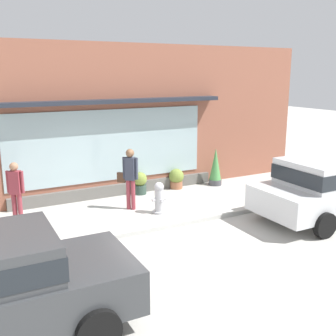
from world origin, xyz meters
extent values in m
plane|color=#B2AFA8|center=(0.00, 0.00, 0.00)|extent=(60.00, 60.00, 0.00)
cube|color=#B2B2AD|center=(0.00, -0.20, 0.06)|extent=(14.00, 0.24, 0.12)
cube|color=#935642|center=(0.00, 3.20, 2.32)|extent=(14.00, 0.36, 4.64)
cube|color=#9EB7BC|center=(-0.23, 3.00, 1.60)|extent=(6.24, 0.03, 2.18)
cube|color=#232833|center=(0.00, 2.85, 2.94)|extent=(6.84, 0.56, 0.12)
cube|color=#605E59|center=(0.00, 2.98, 0.18)|extent=(6.64, 0.20, 0.36)
cylinder|color=#B2B2B7|center=(0.37, 0.88, 0.03)|extent=(0.36, 0.36, 0.06)
cylinder|color=#B2B2B7|center=(0.37, 0.88, 0.36)|extent=(0.24, 0.24, 0.61)
sphere|color=#B2B2B7|center=(0.37, 0.88, 0.74)|extent=(0.26, 0.26, 0.26)
cylinder|color=#B2B2B7|center=(0.20, 0.88, 0.39)|extent=(0.10, 0.09, 0.09)
cylinder|color=#B2B2B7|center=(0.53, 0.88, 0.39)|extent=(0.10, 0.09, 0.09)
cylinder|color=#B2B2B7|center=(0.37, 0.72, 0.39)|extent=(0.09, 0.10, 0.09)
cylinder|color=#8E333D|center=(-0.24, 1.58, 0.43)|extent=(0.12, 0.12, 0.85)
cylinder|color=#8E333D|center=(-0.14, 1.49, 0.43)|extent=(0.12, 0.12, 0.85)
cube|color=#333847|center=(-0.19, 1.53, 1.17)|extent=(0.33, 0.33, 0.64)
sphere|color=brown|center=(-0.19, 1.53, 1.62)|extent=(0.23, 0.23, 0.23)
cylinder|color=#333847|center=(-0.33, 1.66, 1.19)|extent=(0.08, 0.08, 0.61)
cylinder|color=#333847|center=(-0.06, 1.41, 1.19)|extent=(0.08, 0.08, 0.61)
cube|color=#472D1E|center=(-0.38, 1.73, 0.90)|extent=(0.24, 0.24, 0.28)
cylinder|color=#8E333D|center=(-3.24, 1.90, 0.39)|extent=(0.12, 0.12, 0.79)
cylinder|color=#8E333D|center=(-3.11, 1.83, 0.39)|extent=(0.12, 0.12, 0.79)
cube|color=#8E333D|center=(-3.17, 1.87, 1.08)|extent=(0.34, 0.31, 0.59)
sphere|color=#A37556|center=(-3.17, 1.87, 1.49)|extent=(0.21, 0.21, 0.21)
cylinder|color=#8E333D|center=(-3.33, 1.96, 1.10)|extent=(0.08, 0.08, 0.56)
cylinder|color=#8E333D|center=(-3.02, 1.77, 1.10)|extent=(0.08, 0.08, 0.56)
cylinder|color=black|center=(-2.93, -2.07, 0.33)|extent=(0.66, 0.19, 0.65)
cylinder|color=black|center=(-2.95, -3.83, 0.33)|extent=(0.66, 0.19, 0.65)
cube|color=silver|center=(4.40, -1.55, 0.64)|extent=(4.60, 1.84, 0.65)
cube|color=silver|center=(4.17, -1.55, 1.26)|extent=(2.53, 1.69, 0.67)
cube|color=#1E2328|center=(4.17, -1.55, 1.26)|extent=(2.58, 1.71, 0.37)
cylinder|color=black|center=(2.97, -0.62, 0.31)|extent=(0.62, 0.18, 0.62)
cylinder|color=black|center=(2.98, -2.49, 0.31)|extent=(0.62, 0.18, 0.62)
cylinder|color=#33473D|center=(0.65, 2.77, 0.15)|extent=(0.39, 0.39, 0.29)
sphere|color=olive|center=(0.65, 2.77, 0.48)|extent=(0.44, 0.44, 0.44)
cylinder|color=#4C4C51|center=(3.36, 2.53, 0.10)|extent=(0.45, 0.45, 0.19)
cone|color=#4C934C|center=(3.36, 2.53, 0.73)|extent=(0.40, 0.40, 1.08)
cylinder|color=#9E6042|center=(1.98, 2.78, 0.12)|extent=(0.41, 0.41, 0.24)
sphere|color=olive|center=(1.98, 2.78, 0.42)|extent=(0.49, 0.49, 0.49)
sphere|color=white|center=(2.01, 2.64, 0.47)|extent=(0.11, 0.11, 0.11)
sphere|color=#E5C64C|center=(1.94, 2.71, 0.50)|extent=(0.11, 0.11, 0.11)
sphere|color=#E5C64C|center=(1.83, 2.83, 0.53)|extent=(0.11, 0.11, 0.11)
camera|label=1|loc=(-4.42, -8.59, 3.77)|focal=43.42mm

